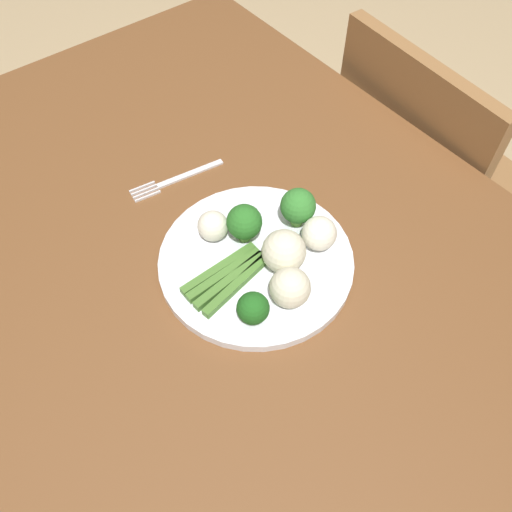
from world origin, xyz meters
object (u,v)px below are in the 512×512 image
at_px(broccoli_back, 253,309).
at_px(cauliflower_outer_edge, 211,227).
at_px(cauliflower_right, 284,251).
at_px(cauliflower_left, 290,288).
at_px(broccoli_front_left, 244,222).
at_px(plate, 256,261).
at_px(dining_table, 235,299).
at_px(chair, 417,185).
at_px(asparagus_bundle, 227,277).
at_px(fork, 177,179).
at_px(cauliflower_back_right, 319,233).
at_px(broccoli_front, 298,206).

bearing_deg(broccoli_back, cauliflower_outer_edge, -14.13).
height_order(cauliflower_right, cauliflower_left, cauliflower_right).
xyz_separation_m(broccoli_front_left, broccoli_back, (-0.12, 0.08, -0.01)).
xyz_separation_m(plate, cauliflower_left, (-0.08, 0.01, 0.04)).
relative_size(dining_table, plate, 4.54).
xyz_separation_m(broccoli_back, cauliflower_right, (0.05, -0.09, 0.00)).
xyz_separation_m(dining_table, chair, (0.07, -0.58, -0.16)).
xyz_separation_m(cauliflower_right, cauliflower_left, (-0.05, 0.03, -0.00)).
xyz_separation_m(asparagus_bundle, cauliflower_right, (-0.03, -0.08, 0.03)).
bearing_deg(fork, cauliflower_back_right, 117.37).
height_order(cauliflower_outer_edge, fork, cauliflower_outer_edge).
bearing_deg(cauliflower_outer_edge, broccoli_back, 165.87).
relative_size(dining_table, chair, 1.50).
bearing_deg(cauliflower_right, fork, 5.23).
relative_size(chair, fork, 5.24).
distance_m(plate, cauliflower_right, 0.06).
relative_size(broccoli_back, cauliflower_left, 0.95).
relative_size(cauliflower_outer_edge, fork, 0.28).
relative_size(cauliflower_right, cauliflower_back_right, 1.22).
relative_size(plate, fork, 1.73).
bearing_deg(cauliflower_outer_edge, dining_table, -174.72).
distance_m(broccoli_front, cauliflower_back_right, 0.05).
height_order(broccoli_front_left, broccoli_back, broccoli_front_left).
bearing_deg(asparagus_bundle, fork, -108.34).
bearing_deg(cauliflower_outer_edge, cauliflower_back_right, -132.94).
distance_m(broccoli_back, cauliflower_right, 0.10).
bearing_deg(broccoli_back, plate, -40.25).
relative_size(cauliflower_right, cauliflower_left, 1.11).
bearing_deg(cauliflower_left, plate, -4.67).
distance_m(plate, broccoli_front_left, 0.06).
bearing_deg(broccoli_front_left, cauliflower_right, -168.78).
bearing_deg(cauliflower_outer_edge, broccoli_front, -115.81).
xyz_separation_m(asparagus_bundle, cauliflower_back_right, (-0.03, -0.14, 0.02)).
relative_size(broccoli_back, cauliflower_outer_edge, 1.16).
distance_m(broccoli_front_left, cauliflower_right, 0.07).
bearing_deg(plate, chair, -80.67).
relative_size(broccoli_front, cauliflower_outer_edge, 1.42).
distance_m(broccoli_front, cauliflower_right, 0.08).
bearing_deg(dining_table, fork, -7.56).
height_order(broccoli_front_left, broccoli_front, broccoli_front).
height_order(broccoli_front_left, cauliflower_right, broccoli_front_left).
bearing_deg(dining_table, cauliflower_right, -140.49).
bearing_deg(cauliflower_back_right, dining_table, 61.02).
xyz_separation_m(dining_table, cauliflower_left, (-0.11, -0.02, 0.15)).
distance_m(dining_table, plate, 0.12).
xyz_separation_m(chair, broccoli_front, (-0.08, 0.46, 0.32)).
height_order(cauliflower_back_right, fork, cauliflower_back_right).
relative_size(cauliflower_left, cauliflower_outer_edge, 1.23).
bearing_deg(asparagus_bundle, plate, -179.27).
relative_size(chair, cauliflower_left, 15.30).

